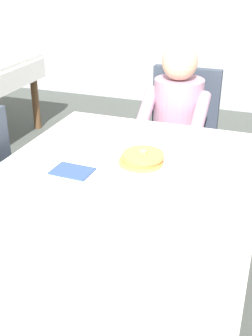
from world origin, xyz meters
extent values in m
plane|color=#474C47|center=(0.00, 0.00, 0.00)|extent=(14.00, 14.00, 0.00)
cube|color=white|center=(0.00, 0.00, 0.72)|extent=(1.10, 1.50, 0.04)
cube|color=white|center=(0.00, 0.76, 0.61)|extent=(1.10, 0.01, 0.18)
cube|color=white|center=(-0.56, 0.00, 0.61)|extent=(0.01, 1.50, 0.18)
cube|color=white|center=(0.56, 0.00, 0.61)|extent=(0.01, 1.50, 0.18)
cylinder|color=brown|center=(-0.47, 0.67, 0.35)|extent=(0.07, 0.07, 0.70)
cylinder|color=brown|center=(0.47, 0.67, 0.35)|extent=(0.07, 0.07, 0.70)
cube|color=#384251|center=(0.01, 1.07, 0.42)|extent=(0.44, 0.44, 0.05)
cube|color=#384251|center=(0.01, 1.27, 0.69)|extent=(0.44, 0.06, 0.48)
cylinder|color=#2D2319|center=(0.19, 0.89, 0.20)|extent=(0.04, 0.04, 0.40)
cylinder|color=#2D2319|center=(-0.17, 0.89, 0.20)|extent=(0.04, 0.04, 0.40)
cylinder|color=#2D2319|center=(0.19, 1.25, 0.20)|extent=(0.04, 0.04, 0.40)
cylinder|color=#2D2319|center=(-0.17, 1.25, 0.20)|extent=(0.04, 0.04, 0.40)
cylinder|color=#B2849E|center=(0.01, 1.05, 0.68)|extent=(0.30, 0.30, 0.46)
sphere|color=#D8AD8C|center=(0.01, 1.03, 1.02)|extent=(0.21, 0.21, 0.21)
cylinder|color=#B2849E|center=(0.17, 0.91, 0.75)|extent=(0.08, 0.29, 0.23)
cylinder|color=#B2849E|center=(-0.15, 0.91, 0.75)|extent=(0.08, 0.29, 0.23)
cylinder|color=#383D51|center=(0.09, 0.87, 0.23)|extent=(0.10, 0.10, 0.45)
cylinder|color=#383D51|center=(-0.07, 0.87, 0.23)|extent=(0.10, 0.10, 0.45)
cylinder|color=#2D2319|center=(-0.69, 0.18, 0.20)|extent=(0.04, 0.04, 0.40)
cylinder|color=white|center=(0.06, 0.20, 0.75)|extent=(0.28, 0.28, 0.02)
cylinder|color=tan|center=(0.05, 0.19, 0.76)|extent=(0.19, 0.19, 0.01)
cylinder|color=tan|center=(0.05, 0.20, 0.78)|extent=(0.18, 0.18, 0.01)
cylinder|color=tan|center=(0.06, 0.20, 0.79)|extent=(0.18, 0.18, 0.02)
cube|color=#F4E072|center=(0.06, 0.20, 0.81)|extent=(0.03, 0.03, 0.01)
cylinder|color=white|center=(0.26, 0.22, 0.78)|extent=(0.08, 0.08, 0.08)
torus|color=white|center=(0.31, 0.22, 0.79)|extent=(0.05, 0.01, 0.05)
cube|color=silver|center=(-0.13, 0.18, 0.74)|extent=(0.02, 0.18, 0.00)
cube|color=silver|center=(0.25, 0.18, 0.74)|extent=(0.03, 0.20, 0.00)
cube|color=silver|center=(0.06, -0.15, 0.74)|extent=(0.15, 0.05, 0.00)
cube|color=#334C7F|center=(-0.21, 0.04, 0.74)|extent=(0.18, 0.13, 0.01)
cube|color=white|center=(-2.04, 2.18, 0.61)|extent=(0.90, 0.01, 0.18)
cube|color=white|center=(-1.58, 1.62, 0.61)|extent=(0.01, 1.10, 0.18)
cylinder|color=brown|center=(-1.67, 2.09, 0.35)|extent=(0.07, 0.07, 0.70)
camera|label=1|loc=(0.55, -1.38, 1.56)|focal=44.95mm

